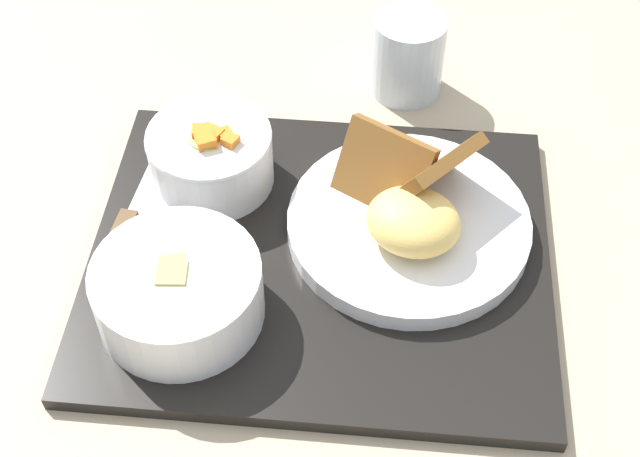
{
  "coord_description": "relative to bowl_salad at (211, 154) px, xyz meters",
  "views": [
    {
      "loc": [
        0.04,
        -0.48,
        0.61
      ],
      "look_at": [
        0.0,
        0.0,
        0.04
      ],
      "focal_mm": 50.0,
      "sensor_mm": 36.0,
      "label": 1
    }
  ],
  "objects": [
    {
      "name": "serving_tray",
      "position": [
        0.1,
        -0.08,
        -0.04
      ],
      "size": [
        0.4,
        0.33,
        0.01
      ],
      "color": "black",
      "rests_on": "ground_plane"
    },
    {
      "name": "plate_main",
      "position": [
        0.18,
        -0.05,
        -0.01
      ],
      "size": [
        0.21,
        0.21,
        0.08
      ],
      "color": "white",
      "rests_on": "serving_tray"
    },
    {
      "name": "glass_water",
      "position": [
        0.17,
        0.16,
        -0.01
      ],
      "size": [
        0.07,
        0.07,
        0.09
      ],
      "color": "silver",
      "rests_on": "ground_plane"
    },
    {
      "name": "bowl_soup",
      "position": [
        -0.0,
        -0.15,
        0.0
      ],
      "size": [
        0.13,
        0.13,
        0.06
      ],
      "color": "white",
      "rests_on": "serving_tray"
    },
    {
      "name": "knife",
      "position": [
        -0.07,
        -0.08,
        -0.03
      ],
      "size": [
        0.04,
        0.19,
        0.02
      ],
      "rotation": [
        0.0,
        0.0,
        1.45
      ],
      "color": "silver",
      "rests_on": "serving_tray"
    },
    {
      "name": "bowl_salad",
      "position": [
        0.0,
        0.0,
        0.0
      ],
      "size": [
        0.11,
        0.11,
        0.07
      ],
      "color": "white",
      "rests_on": "serving_tray"
    },
    {
      "name": "ground_plane",
      "position": [
        0.1,
        -0.08,
        -0.05
      ],
      "size": [
        4.0,
        4.0,
        0.0
      ],
      "primitive_type": "plane",
      "color": "tan"
    },
    {
      "name": "spoon",
      "position": [
        -0.05,
        -0.05,
        -0.03
      ],
      "size": [
        0.05,
        0.15,
        0.01
      ],
      "rotation": [
        0.0,
        0.0,
        1.45
      ],
      "color": "silver",
      "rests_on": "serving_tray"
    }
  ]
}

